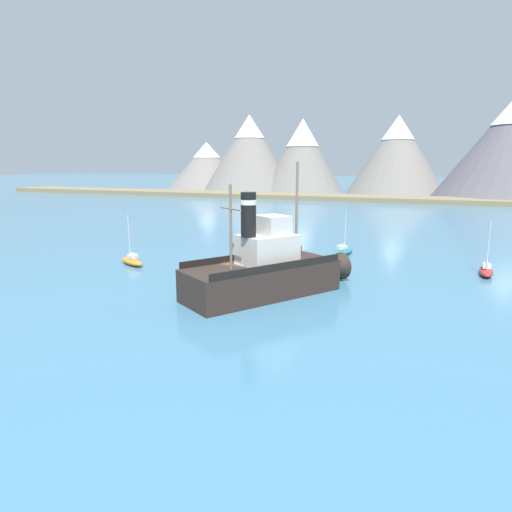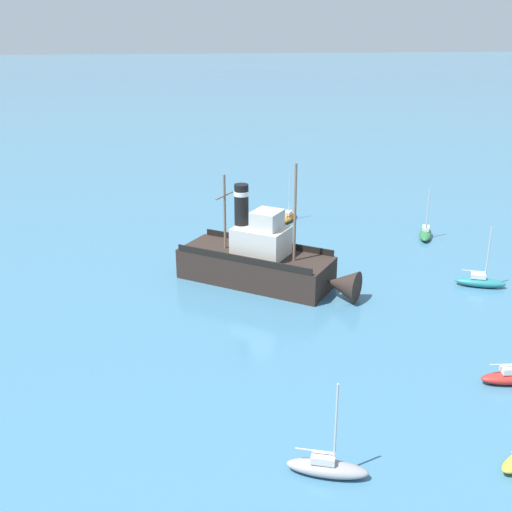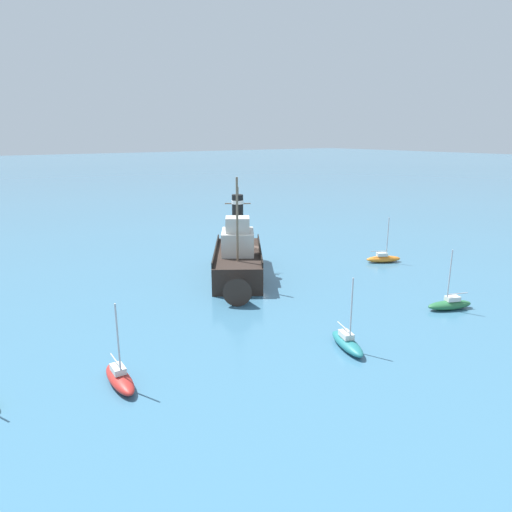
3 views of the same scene
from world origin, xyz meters
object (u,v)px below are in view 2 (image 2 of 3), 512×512
object	(u,v)px
old_tugboat	(262,261)
sailboat_teal	(480,281)
sailboat_grey	(327,467)
sailboat_orange	(288,217)
sailboat_green	(425,233)

from	to	relation	value
old_tugboat	sailboat_teal	bearing A→B (deg)	81.70
old_tugboat	sailboat_grey	bearing A→B (deg)	1.04
old_tugboat	sailboat_orange	size ratio (longest dim) A/B	2.83
sailboat_grey	sailboat_orange	size ratio (longest dim) A/B	1.00
sailboat_orange	sailboat_teal	bearing A→B (deg)	33.93
sailboat_grey	sailboat_green	distance (m)	35.75
sailboat_green	sailboat_teal	distance (m)	11.70
sailboat_grey	sailboat_orange	distance (m)	38.67
sailboat_green	sailboat_orange	bearing A→B (deg)	-118.53
sailboat_teal	old_tugboat	bearing A→B (deg)	-98.30
sailboat_orange	sailboat_green	bearing A→B (deg)	61.47
sailboat_grey	sailboat_teal	xyz separation A→B (m)	(-20.16, 16.39, 0.00)
sailboat_grey	sailboat_teal	world-z (taller)	same
old_tugboat	sailboat_orange	distance (m)	16.54
sailboat_green	sailboat_teal	bearing A→B (deg)	0.82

